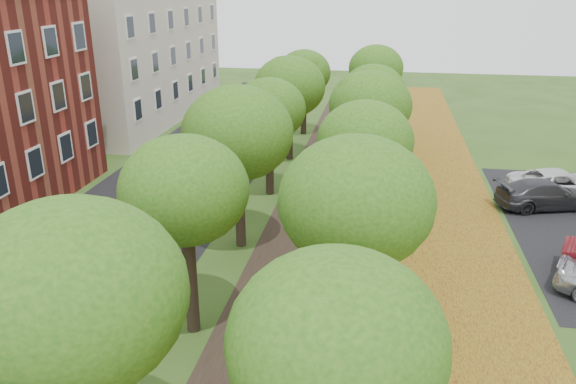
% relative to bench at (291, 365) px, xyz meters
% --- Properties ---
extents(street_asphalt, '(8.00, 70.00, 0.01)m').
position_rel_bench_xyz_m(street_asphalt, '(-8.62, 10.76, -0.43)').
color(street_asphalt, black).
rests_on(street_asphalt, ground).
extents(footpath, '(3.20, 70.00, 0.01)m').
position_rel_bench_xyz_m(footpath, '(-1.12, 10.76, -0.43)').
color(footpath, black).
rests_on(footpath, ground).
extents(leaf_verge, '(7.50, 70.00, 0.01)m').
position_rel_bench_xyz_m(leaf_verge, '(3.88, 10.76, -0.43)').
color(leaf_verge, '#9E881D').
rests_on(leaf_verge, ground).
extents(tree_row_west, '(3.91, 33.91, 6.09)m').
position_rel_bench_xyz_m(tree_row_west, '(-3.32, 10.76, 3.96)').
color(tree_row_west, black).
rests_on(tree_row_west, ground).
extents(tree_row_east, '(3.91, 33.91, 6.09)m').
position_rel_bench_xyz_m(tree_row_east, '(1.48, 10.76, 3.96)').
color(tree_row_east, black).
rests_on(tree_row_east, ground).
extents(building_cream, '(10.30, 20.30, 10.40)m').
position_rel_bench_xyz_m(building_cream, '(-18.12, 28.76, 4.77)').
color(building_cream, beige).
rests_on(building_cream, ground).
extents(bench, '(1.10, 1.84, 0.84)m').
position_rel_bench_xyz_m(bench, '(0.00, 0.00, 0.00)').
color(bench, '#2B362F').
rests_on(bench, ground).
extents(car_grey, '(4.98, 3.10, 1.35)m').
position_rel_bench_xyz_m(car_grey, '(9.88, 14.10, 0.24)').
color(car_grey, '#34353A').
rests_on(car_grey, ground).
extents(car_white, '(5.33, 3.15, 1.39)m').
position_rel_bench_xyz_m(car_white, '(10.97, 15.63, 0.26)').
color(car_white, silver).
rests_on(car_white, ground).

